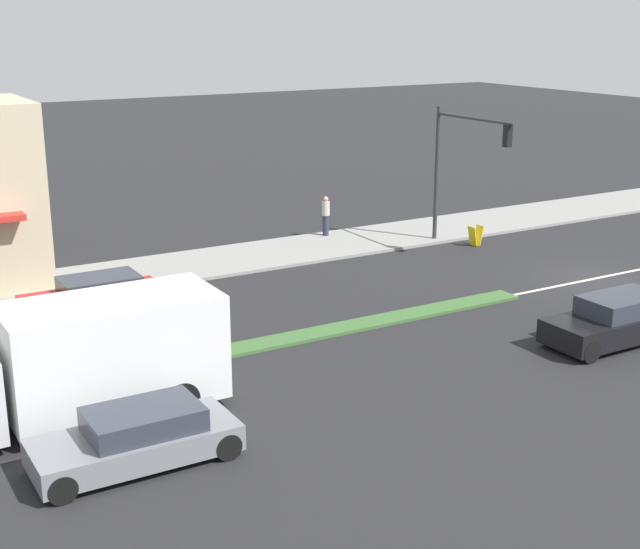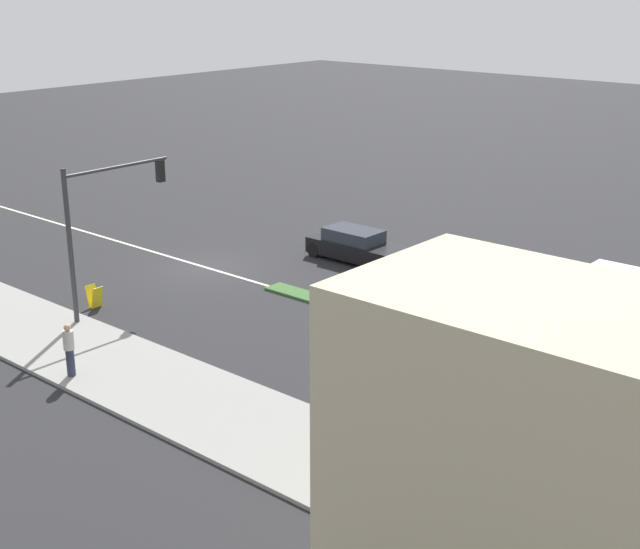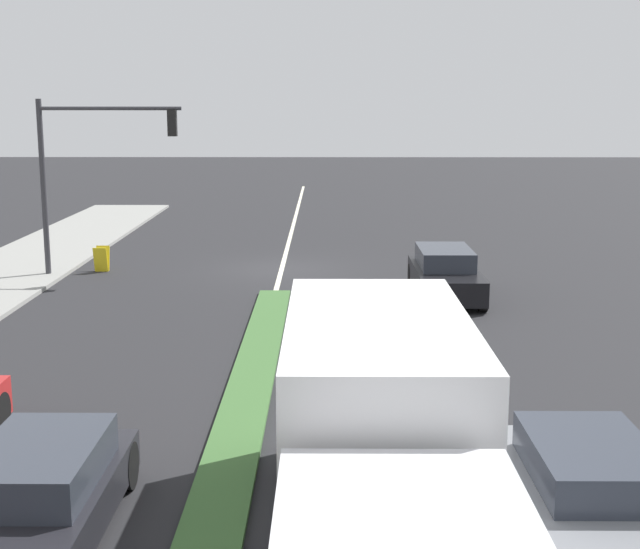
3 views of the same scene
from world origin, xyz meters
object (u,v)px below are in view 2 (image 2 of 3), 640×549
object	(u,v)px
traffic_signal_main	(102,212)
suv_black	(356,246)
warning_aframe_sign	(95,297)
hatchback_red	(491,414)
sedan_dark	(615,404)
pedestrian	(69,349)

from	to	relation	value
traffic_signal_main	suv_black	size ratio (longest dim) A/B	1.23
suv_black	warning_aframe_sign	bearing A→B (deg)	-19.41
warning_aframe_sign	hatchback_red	distance (m)	16.53
traffic_signal_main	hatchback_red	xyz separation A→B (m)	(-1.12, 15.51, -3.25)
sedan_dark	hatchback_red	distance (m)	3.62
hatchback_red	suv_black	size ratio (longest dim) A/B	0.98
pedestrian	sedan_dark	world-z (taller)	pedestrian
traffic_signal_main	pedestrian	size ratio (longest dim) A/B	3.26
pedestrian	suv_black	bearing A→B (deg)	-176.83
warning_aframe_sign	suv_black	bearing A→B (deg)	160.59
traffic_signal_main	warning_aframe_sign	world-z (taller)	traffic_signal_main
pedestrian	sedan_dark	size ratio (longest dim) A/B	0.39
warning_aframe_sign	suv_black	xyz separation A→B (m)	(-11.04, 3.89, 0.25)
sedan_dark	traffic_signal_main	bearing A→B (deg)	-77.57
pedestrian	warning_aframe_sign	size ratio (longest dim) A/B	2.05
warning_aframe_sign	sedan_dark	distance (m)	19.17
warning_aframe_sign	sedan_dark	xyz separation A→B (m)	(-3.84, 18.78, 0.20)
hatchback_red	suv_black	distance (m)	16.09
pedestrian	hatchback_red	size ratio (longest dim) A/B	0.39
suv_black	hatchback_red	bearing A→B (deg)	51.56
pedestrian	sedan_dark	bearing A→B (deg)	120.16
warning_aframe_sign	suv_black	world-z (taller)	suv_black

